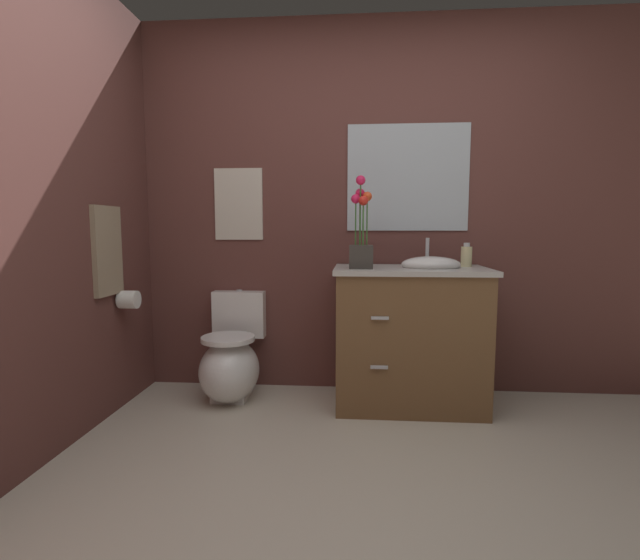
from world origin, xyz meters
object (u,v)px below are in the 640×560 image
object	(u,v)px
toilet_paper_roll	(129,300)
wall_mirror	(408,178)
toilet	(231,362)
hanging_towel	(107,251)
wall_poster	(239,204)
flower_vase	(361,239)
vanity_cabinet	(410,335)
soap_bottle	(466,256)

from	to	relation	value
toilet_paper_roll	wall_mirror	bearing A→B (deg)	15.04
toilet	hanging_towel	size ratio (longest dim) A/B	1.33
wall_poster	wall_mirror	size ratio (longest dim) A/B	0.61
toilet	toilet_paper_roll	size ratio (longest dim) A/B	6.27
wall_poster	toilet_paper_roll	size ratio (longest dim) A/B	4.42
flower_vase	toilet_paper_roll	bearing A→B (deg)	-176.67
toilet	toilet_paper_roll	bearing A→B (deg)	-161.24
vanity_cabinet	soap_bottle	xyz separation A→B (m)	(0.35, 0.10, 0.49)
vanity_cabinet	hanging_towel	distance (m)	1.88
vanity_cabinet	flower_vase	xyz separation A→B (m)	(-0.31, -0.09, 0.60)
wall_poster	hanging_towel	distance (m)	0.91
toilet	hanging_towel	world-z (taller)	hanging_towel
soap_bottle	wall_poster	distance (m)	1.55
soap_bottle	toilet_paper_roll	xyz separation A→B (m)	(-2.08, -0.27, -0.26)
vanity_cabinet	wall_poster	size ratio (longest dim) A/B	2.17
wall_poster	toilet	bearing A→B (deg)	-90.00
soap_bottle	wall_poster	xyz separation A→B (m)	(-1.50, 0.19, 0.34)
wall_mirror	vanity_cabinet	bearing A→B (deg)	-89.48
toilet	soap_bottle	distance (m)	1.66
vanity_cabinet	soap_bottle	bearing A→B (deg)	15.76
toilet	hanging_towel	distance (m)	1.02
hanging_towel	toilet	bearing A→B (deg)	26.36
wall_mirror	wall_poster	bearing A→B (deg)	180.00
vanity_cabinet	hanging_towel	world-z (taller)	hanging_towel
wall_mirror	hanging_towel	xyz separation A→B (m)	(-1.78, -0.58, -0.47)
wall_poster	toilet_paper_roll	distance (m)	0.95
hanging_towel	vanity_cabinet	bearing A→B (deg)	9.15
hanging_towel	wall_mirror	bearing A→B (deg)	18.07
vanity_cabinet	wall_poster	world-z (taller)	wall_poster
hanging_towel	toilet_paper_roll	size ratio (longest dim) A/B	4.73
wall_poster	wall_mirror	world-z (taller)	wall_mirror
vanity_cabinet	flower_vase	bearing A→B (deg)	-164.29
soap_bottle	wall_poster	world-z (taller)	wall_poster
soap_bottle	toilet_paper_roll	distance (m)	2.11
flower_vase	toilet_paper_roll	size ratio (longest dim) A/B	4.99
soap_bottle	toilet_paper_roll	size ratio (longest dim) A/B	1.37
toilet	wall_poster	bearing A→B (deg)	90.00
toilet	wall_poster	size ratio (longest dim) A/B	1.42
toilet	toilet_paper_roll	world-z (taller)	toilet_paper_roll
vanity_cabinet	flower_vase	size ratio (longest dim) A/B	1.92
soap_bottle	wall_mirror	distance (m)	0.65
toilet	soap_bottle	bearing A→B (deg)	2.78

